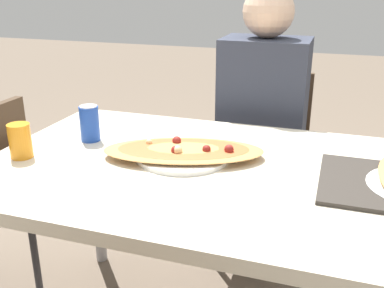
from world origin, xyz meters
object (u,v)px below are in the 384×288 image
(dining_table, at_px, (202,185))
(drink_glass, at_px, (20,141))
(pizza_main, at_px, (184,152))
(soda_can, at_px, (90,123))
(chair_far_seated, at_px, (264,152))
(person_seated, at_px, (262,110))

(dining_table, relative_size, drink_glass, 12.16)
(dining_table, xyz_separation_m, pizza_main, (-0.08, 0.04, 0.09))
(drink_glass, bearing_deg, pizza_main, 18.07)
(dining_table, height_order, drink_glass, drink_glass)
(soda_can, relative_size, drink_glass, 1.14)
(pizza_main, bearing_deg, dining_table, -28.21)
(chair_far_seated, xyz_separation_m, soda_can, (-0.50, -0.68, 0.30))
(pizza_main, bearing_deg, drink_glass, -161.93)
(chair_far_seated, height_order, soda_can, same)
(person_seated, relative_size, soda_can, 9.88)
(chair_far_seated, relative_size, drink_glass, 7.75)
(chair_far_seated, height_order, drink_glass, chair_far_seated)
(dining_table, xyz_separation_m, soda_can, (-0.44, 0.09, 0.13))
(dining_table, distance_m, person_seated, 0.66)
(drink_glass, bearing_deg, chair_far_seated, 54.51)
(chair_far_seated, bearing_deg, drink_glass, 54.51)
(soda_can, bearing_deg, drink_glass, -121.58)
(pizza_main, distance_m, drink_glass, 0.51)
(person_seated, distance_m, drink_glass, 1.00)
(soda_can, xyz_separation_m, drink_glass, (-0.13, -0.21, -0.01))
(dining_table, xyz_separation_m, person_seated, (0.07, 0.65, 0.07))
(chair_far_seated, bearing_deg, pizza_main, 78.89)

